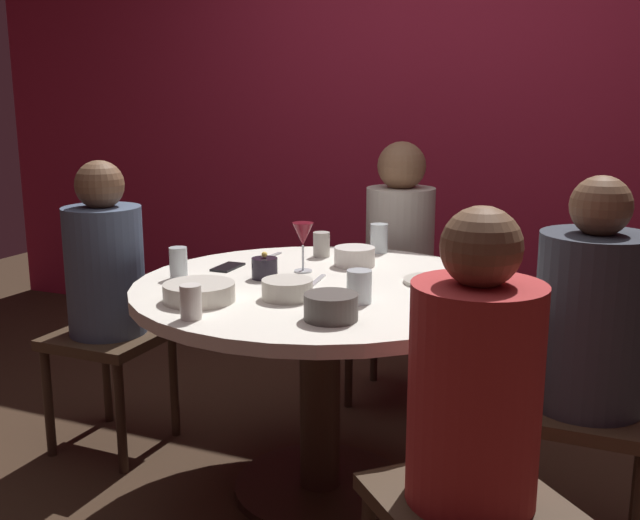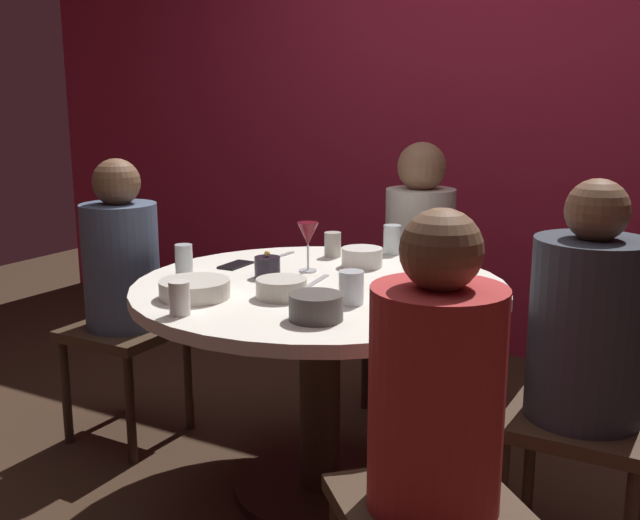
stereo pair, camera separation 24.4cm
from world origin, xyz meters
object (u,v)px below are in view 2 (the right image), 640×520
dinner_plate (436,284)px  cup_by_right_diner (437,309)px  seated_diner_front_right (436,408)px  cup_beside_wine (180,298)px  cell_phone (236,265)px  bowl_salad_center (281,288)px  seated_diner_left (122,269)px  cup_near_candle (351,287)px  seated_diner_back (419,245)px  cup_far_edge (392,239)px  dining_table (320,333)px  cup_by_left_diner (333,245)px  bowl_serving_large (362,257)px  wine_glass (308,236)px  candle_holder (267,267)px  cup_center_front (184,260)px  bowl_small_white (195,289)px  bowl_sauce_side (316,307)px  seated_diner_right (587,336)px

dinner_plate → cup_by_right_diner: size_ratio=2.46×
seated_diner_front_right → cup_beside_wine: 0.84m
cell_phone → bowl_salad_center: bowl_salad_center is taller
seated_diner_left → seated_diner_front_right: bearing=-22.9°
cup_near_candle → seated_diner_back: bearing=100.8°
cup_far_edge → cup_near_candle: bearing=-75.6°
dining_table → cell_phone: (-0.40, 0.07, 0.17)m
seated_diner_back → cup_by_left_diner: (-0.16, -0.49, 0.07)m
dinner_plate → bowl_serving_large: size_ratio=1.41×
cup_near_candle → cup_by_right_diner: (0.29, -0.06, -0.01)m
wine_glass → cup_by_left_diner: (-0.04, 0.26, -0.08)m
seated_diner_front_right → cell_phone: 1.27m
seated_diner_left → dinner_plate: 1.25m
candle_holder → cell_phone: bearing=156.4°
dining_table → seated_diner_back: size_ratio=1.06×
dinner_plate → bowl_salad_center: bowl_salad_center is taller
seated_diner_left → cup_center_front: seated_diner_left is taller
dining_table → cell_phone: size_ratio=8.88×
bowl_small_white → cup_near_candle: 0.48m
seated_diner_back → bowl_serving_large: (0.01, -0.59, 0.06)m
bowl_sauce_side → cup_by_right_diner: 0.33m
wine_glass → cup_by_right_diner: (0.62, -0.36, -0.09)m
bowl_serving_large → cup_by_left_diner: 0.20m
seated_diner_right → cup_near_candle: (-0.65, -0.17, 0.09)m
seated_diner_right → wine_glass: seated_diner_right is taller
seated_diner_front_right → cup_far_edge: bearing=-17.2°
seated_diner_back → cup_center_front: seated_diner_back is taller
wine_glass → dinner_plate: size_ratio=0.84×
bowl_sauce_side → cup_by_left_diner: (-0.35, 0.75, 0.01)m
cup_near_candle → cup_center_front: bearing=176.4°
dining_table → seated_diner_left: bearing=180.0°
cup_by_left_diner → cup_far_edge: bearing=42.3°
seated_diner_right → bowl_serving_large: (-0.84, 0.29, 0.08)m
bowl_salad_center → cup_far_edge: (0.03, 0.76, 0.03)m
seated_diner_left → seated_diner_right: 1.74m
dining_table → seated_diner_left: (-0.89, 0.00, 0.12)m
seated_diner_right → candle_holder: size_ratio=12.31×
seated_diner_left → bowl_salad_center: seated_diner_left is taller
seated_diner_left → seated_diner_back: 1.25m
seated_diner_right → cup_center_front: size_ratio=10.68×
dining_table → cup_near_candle: cup_near_candle is taller
seated_diner_left → cup_near_candle: seated_diner_left is taller
cup_center_front → dining_table: bearing=14.8°
cup_center_front → cup_far_edge: 0.83m
dinner_plate → seated_diner_back: bearing=115.6°
bowl_sauce_side → cup_by_left_diner: 0.83m
seated_diner_back → cup_by_right_diner: bearing=23.9°
cell_phone → seated_diner_back: bearing=62.9°
seated_diner_back → bowl_sauce_side: (0.19, -1.24, 0.06)m
cup_center_front → cup_beside_wine: size_ratio=1.11×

